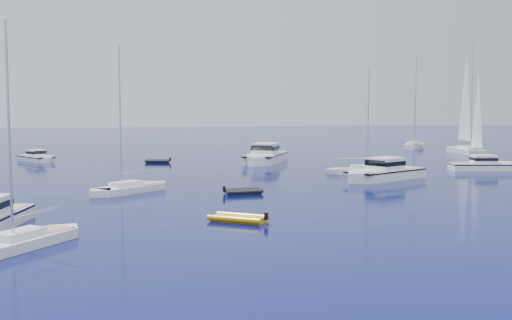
% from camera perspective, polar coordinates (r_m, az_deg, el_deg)
% --- Properties ---
extents(ground, '(400.00, 400.00, 0.00)m').
position_cam_1_polar(ground, '(40.97, 9.90, -5.84)').
color(ground, '#080F4D').
rests_on(ground, ground).
extents(motor_cruiser_centre, '(11.71, 8.46, 2.99)m').
position_cam_1_polar(motor_cruiser_centre, '(65.71, 11.79, -1.82)').
color(motor_cruiser_centre, silver).
rests_on(motor_cruiser_centre, ground).
extents(motor_cruiser_far_r, '(9.46, 4.53, 2.39)m').
position_cam_1_polar(motor_cruiser_far_r, '(78.94, 20.49, -0.91)').
color(motor_cruiser_far_r, white).
rests_on(motor_cruiser_far_r, ground).
extents(motor_cruiser_distant, '(9.52, 13.56, 3.45)m').
position_cam_1_polar(motor_cruiser_distant, '(84.08, 0.84, -0.26)').
color(motor_cruiser_distant, white).
rests_on(motor_cruiser_distant, ground).
extents(motor_cruiser_horizon, '(6.53, 8.06, 2.11)m').
position_cam_1_polar(motor_cruiser_horizon, '(91.72, -19.71, -0.11)').
color(motor_cruiser_horizon, white).
rests_on(motor_cruiser_horizon, ground).
extents(sailboat_fore, '(6.94, 8.22, 12.63)m').
position_cam_1_polar(sailboat_fore, '(36.16, -20.66, -7.53)').
color(sailboat_fore, silver).
rests_on(sailboat_fore, ground).
extents(sailboat_mid_l, '(8.58, 7.84, 13.58)m').
position_cam_1_polar(sailboat_mid_l, '(56.12, -11.67, -2.96)').
color(sailboat_mid_l, white).
rests_on(sailboat_mid_l, ground).
extents(sailboat_centre, '(8.62, 3.03, 12.41)m').
position_cam_1_polar(sailboat_centre, '(71.71, 9.67, -1.22)').
color(sailboat_centre, silver).
rests_on(sailboat_centre, ground).
extents(sailboat_sails_r, '(4.95, 13.13, 18.83)m').
position_cam_1_polar(sailboat_sails_r, '(106.71, 19.02, 0.58)').
color(sailboat_sails_r, silver).
rests_on(sailboat_sails_r, ground).
extents(sailboat_sails_far, '(9.05, 12.50, 18.43)m').
position_cam_1_polar(sailboat_sails_far, '(118.77, 14.54, 1.10)').
color(sailboat_sails_far, silver).
rests_on(sailboat_sails_far, ground).
extents(tender_yellow, '(4.52, 4.10, 0.95)m').
position_cam_1_polar(tender_yellow, '(41.01, -1.66, -5.75)').
color(tender_yellow, gold).
rests_on(tender_yellow, ground).
extents(tender_grey_near, '(3.57, 2.14, 0.95)m').
position_cam_1_polar(tender_grey_near, '(53.97, -1.20, -3.17)').
color(tender_grey_near, black).
rests_on(tender_grey_near, ground).
extents(tender_grey_far, '(3.76, 2.54, 0.95)m').
position_cam_1_polar(tender_grey_far, '(84.92, -9.13, -0.27)').
color(tender_grey_far, black).
rests_on(tender_grey_far, ground).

